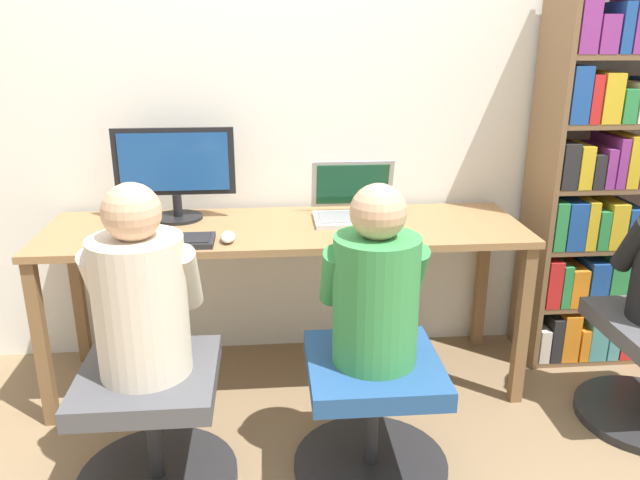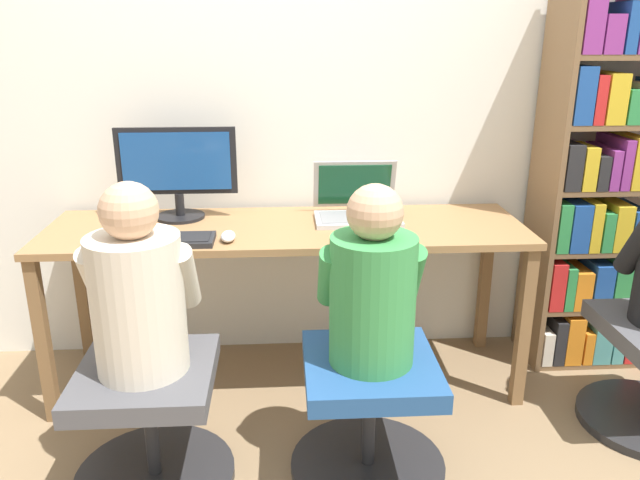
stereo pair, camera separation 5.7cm
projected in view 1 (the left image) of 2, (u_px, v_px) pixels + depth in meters
ground_plane at (291, 416)px, 2.64m from camera, size 14.00×14.00×0.00m
wall_back at (281, 87)px, 2.85m from camera, size 10.00×0.05×2.60m
desk at (286, 243)px, 2.71m from camera, size 2.06×0.60×0.75m
desktop_monitor at (175, 172)px, 2.71m from camera, size 0.52×0.21×0.41m
laptop at (355, 207)px, 2.78m from camera, size 0.37×0.31×0.25m
keyboard at (162, 241)px, 2.45m from camera, size 0.41×0.16×0.03m
computer_mouse_by_keyboard at (228, 237)px, 2.48m from camera, size 0.06×0.11×0.04m
office_chair_left at (153, 423)px, 2.17m from camera, size 0.57×0.57×0.46m
office_chair_right at (372, 411)px, 2.24m from camera, size 0.57×0.57×0.46m
person_at_monitor at (140, 294)px, 2.02m from camera, size 0.37×0.32×0.65m
person_at_laptop at (376, 287)px, 2.09m from camera, size 0.36×0.31×0.63m
bookshelf at (605, 190)px, 2.88m from camera, size 0.76×0.33×1.74m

